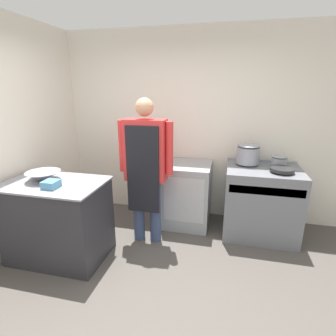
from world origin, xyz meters
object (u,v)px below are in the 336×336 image
(fridge_unit, at_px, (187,194))
(sauce_pot, at_px, (279,160))
(mixing_bowl, at_px, (43,176))
(person_cook, at_px, (146,163))
(plastic_tub, at_px, (51,184))
(saute_pan, at_px, (282,170))
(stock_pot, at_px, (248,153))
(stove, at_px, (261,202))

(fridge_unit, bearing_deg, sauce_pot, 3.01)
(mixing_bowl, bearing_deg, sauce_pot, 23.72)
(person_cook, relative_size, plastic_tub, 12.09)
(saute_pan, height_order, sauce_pot, sauce_pot)
(saute_pan, xyz_separation_m, sauce_pot, (-0.00, 0.26, 0.05))
(person_cook, height_order, stock_pot, person_cook)
(sauce_pot, bearing_deg, stock_pot, 180.00)
(fridge_unit, xyz_separation_m, plastic_tub, (-1.22, -1.27, 0.51))
(stock_pot, bearing_deg, plastic_tub, -146.45)
(fridge_unit, relative_size, person_cook, 0.49)
(fridge_unit, distance_m, person_cook, 0.92)
(person_cook, xyz_separation_m, saute_pan, (1.60, 0.37, -0.07))
(saute_pan, bearing_deg, fridge_unit, 170.48)
(plastic_tub, bearing_deg, person_cook, 41.41)
(stock_pot, bearing_deg, saute_pan, -33.37)
(person_cook, distance_m, sauce_pot, 1.72)
(stock_pot, bearing_deg, fridge_unit, -175.49)
(stove, xyz_separation_m, mixing_bowl, (-2.43, -1.02, 0.51))
(fridge_unit, distance_m, plastic_tub, 1.83)
(mixing_bowl, height_order, plastic_tub, mixing_bowl)
(stove, height_order, person_cook, person_cook)
(sauce_pot, bearing_deg, plastic_tub, -150.99)
(stove, distance_m, plastic_tub, 2.56)
(person_cook, relative_size, sauce_pot, 9.07)
(person_cook, xyz_separation_m, mixing_bowl, (-1.02, -0.52, -0.07))
(plastic_tub, bearing_deg, stove, 28.45)
(stove, bearing_deg, stock_pot, 147.89)
(stock_pot, distance_m, sauce_pot, 0.40)
(fridge_unit, relative_size, mixing_bowl, 2.39)
(person_cook, relative_size, stock_pot, 6.11)
(fridge_unit, height_order, stock_pot, stock_pot)
(fridge_unit, distance_m, saute_pan, 1.30)
(plastic_tub, xyz_separation_m, stock_pot, (2.00, 1.33, 0.12))
(fridge_unit, distance_m, stock_pot, 1.00)
(plastic_tub, bearing_deg, sauce_pot, 29.01)
(stock_pot, distance_m, saute_pan, 0.48)
(fridge_unit, bearing_deg, mixing_bowl, -142.97)
(saute_pan, relative_size, sauce_pot, 1.43)
(person_cook, bearing_deg, stove, 19.37)
(person_cook, relative_size, mixing_bowl, 4.83)
(mixing_bowl, distance_m, plastic_tub, 0.29)
(saute_pan, bearing_deg, mixing_bowl, -161.19)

